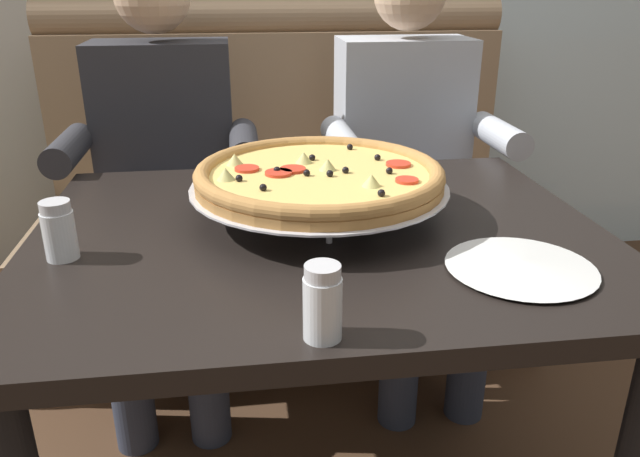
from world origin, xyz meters
name	(u,v)px	position (x,y,z in m)	size (l,w,h in m)	color
booth_bench	(285,218)	(0.00, 0.92, 0.40)	(1.62, 0.78, 1.13)	#937556
dining_table	(319,271)	(0.00, 0.00, 0.64)	(1.12, 0.89, 0.73)	black
diner_left	(164,157)	(-0.36, 0.65, 0.71)	(0.54, 0.64, 1.27)	#2D3342
diner_right	(410,148)	(0.36, 0.65, 0.71)	(0.54, 0.64, 1.27)	#2D3342
pizza	(319,177)	(0.01, 0.07, 0.82)	(0.53, 0.53, 0.12)	silver
shaker_parmesan	(60,234)	(-0.47, -0.07, 0.77)	(0.06, 0.06, 0.11)	white
shaker_oregano	(323,307)	(-0.05, -0.39, 0.78)	(0.05, 0.05, 0.11)	white
plate_near_left	(521,264)	(0.32, -0.23, 0.74)	(0.25, 0.25, 0.02)	white
patio_chair	(483,105)	(1.21, 2.16, 0.52)	(0.40, 0.41, 0.86)	black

